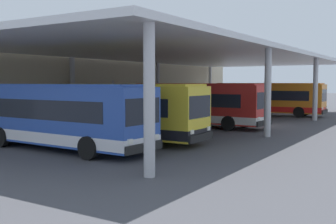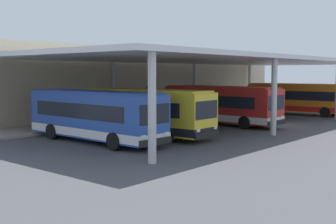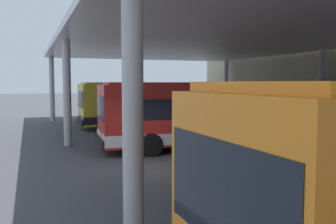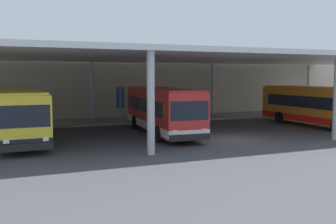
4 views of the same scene
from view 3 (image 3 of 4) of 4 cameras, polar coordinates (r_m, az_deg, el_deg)
ground_plane at (r=13.85m, az=-2.07°, el=-8.62°), size 200.00×200.00×0.00m
canopy_shelter at (r=16.25m, az=17.01°, el=11.98°), size 40.00×17.00×5.55m
bus_nearest_bay at (r=30.14m, az=-3.42°, el=1.70°), size 2.97×10.61×3.17m
bus_second_bay at (r=26.38m, az=-2.08°, el=1.30°), size 2.86×10.57×3.17m
bus_middle_bay at (r=17.94m, az=6.39°, el=-0.27°), size 3.16×10.66×3.17m
banner_sign at (r=22.86m, az=21.14°, el=1.31°), size 0.70×0.12×3.20m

